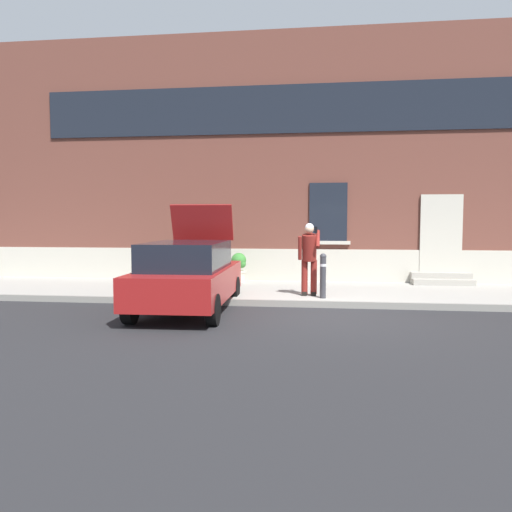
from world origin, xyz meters
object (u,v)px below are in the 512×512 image
object	(u,v)px
bollard_near_person	(323,274)
planter_charcoal	(165,266)
person_on_phone	(309,254)
planter_cream	(239,267)
hatchback_car_red	(188,275)

from	to	relation	value
bollard_near_person	planter_charcoal	size ratio (longest dim) A/B	1.22
person_on_phone	planter_cream	world-z (taller)	person_on_phone
hatchback_car_red	planter_charcoal	distance (m)	4.30
hatchback_car_red	person_on_phone	xyz separation A→B (m)	(2.54, 1.54, 0.35)
person_on_phone	bollard_near_person	bearing A→B (deg)	-36.00
hatchback_car_red	person_on_phone	distance (m)	3.00
bollard_near_person	person_on_phone	world-z (taller)	person_on_phone
bollard_near_person	person_on_phone	size ratio (longest dim) A/B	0.60
hatchback_car_red	planter_cream	world-z (taller)	hatchback_car_red
person_on_phone	planter_cream	size ratio (longest dim) A/B	2.02
bollard_near_person	planter_charcoal	distance (m)	5.34
planter_charcoal	planter_cream	distance (m)	2.23
bollard_near_person	planter_cream	size ratio (longest dim) A/B	1.22
hatchback_car_red	bollard_near_person	xyz separation A→B (m)	(2.87, 1.26, -0.09)
planter_charcoal	hatchback_car_red	bearing A→B (deg)	-65.72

